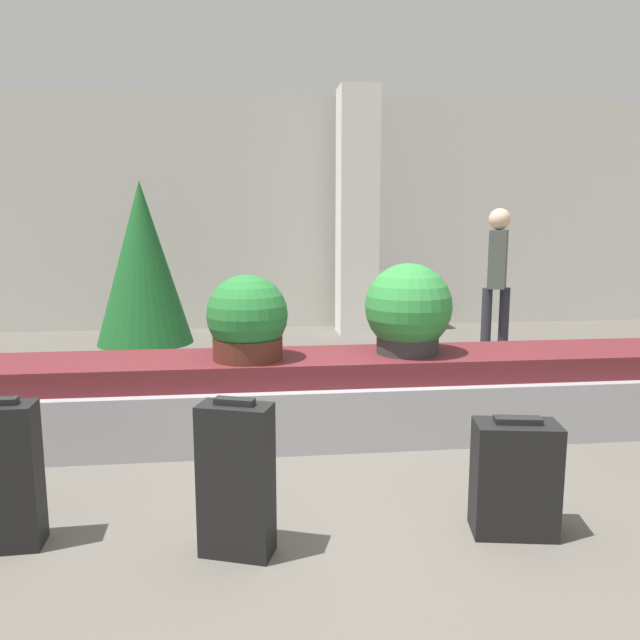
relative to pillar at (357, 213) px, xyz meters
The scene contains 11 objects.
ground_plane 5.58m from the pillar, 100.32° to the right, with size 18.00×18.00×0.00m, color #59544C.
back_wall 1.13m from the pillar, 147.77° to the left, with size 18.00×0.06×3.20m.
carousel 4.28m from the pillar, 103.62° to the right, with size 7.65×0.82×0.58m.
pillar is the anchor object (origin of this frame).
suitcase_0 5.86m from the pillar, 105.46° to the right, with size 0.37×0.27×0.74m.
suitcase_1 5.64m from the pillar, 91.89° to the right, with size 0.43×0.29×0.59m.
suitcase_3 6.06m from the pillar, 115.97° to the right, with size 0.32×0.19×0.73m.
potted_plant_0 4.04m from the pillar, 94.75° to the right, with size 0.62×0.62×0.64m.
potted_plant_1 4.34m from the pillar, 110.02° to the right, with size 0.55×0.55×0.58m.
traveler_0 2.24m from the pillar, 55.14° to the right, with size 0.31×0.37×1.64m.
decorated_tree 2.94m from the pillar, 152.94° to the right, with size 1.03×1.03×1.93m.
Camera 1 is at (-0.50, -2.96, 1.53)m, focal length 35.00 mm.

